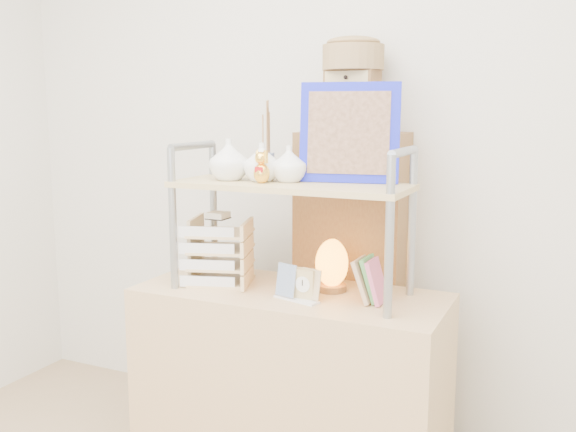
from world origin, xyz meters
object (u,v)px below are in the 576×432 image
(cabinet, at_px, (351,289))
(salt_lamp, at_px, (332,265))
(letter_tray, at_px, (219,255))
(desk, at_px, (290,383))

(cabinet, distance_m, salt_lamp, 0.35)
(letter_tray, bearing_deg, desk, 1.60)
(letter_tray, height_order, salt_lamp, letter_tray)
(letter_tray, bearing_deg, cabinet, 41.47)
(desk, height_order, salt_lamp, salt_lamp)
(salt_lamp, bearing_deg, desk, -152.04)
(desk, bearing_deg, cabinet, 72.22)
(cabinet, xyz_separation_m, salt_lamp, (0.02, -0.29, 0.18))
(salt_lamp, bearing_deg, cabinet, 94.50)
(desk, xyz_separation_m, salt_lamp, (0.14, 0.08, 0.48))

